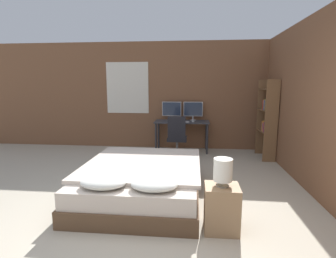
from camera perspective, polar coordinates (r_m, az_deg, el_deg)
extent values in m
plane|color=#B2A893|center=(2.90, -4.36, -24.73)|extent=(20.00, 20.00, 0.00)
cube|color=brown|center=(6.73, 2.05, 7.20)|extent=(12.00, 0.06, 2.70)
cube|color=silver|center=(6.89, -8.82, 8.83)|extent=(1.09, 0.01, 1.30)
cube|color=#A3B2CC|center=(6.89, -8.81, 8.83)|extent=(1.01, 0.01, 1.22)
cube|color=brown|center=(4.26, 30.70, 4.43)|extent=(0.06, 12.00, 2.70)
cube|color=brown|center=(4.01, -5.60, -12.80)|extent=(1.65, 2.08, 0.22)
cube|color=beige|center=(3.93, -5.65, -9.85)|extent=(1.59, 2.02, 0.22)
cube|color=beige|center=(4.00, -5.33, -7.46)|extent=(1.69, 1.75, 0.05)
ellipsoid|color=silver|center=(3.23, -13.90, -11.20)|extent=(0.55, 0.38, 0.13)
ellipsoid|color=silver|center=(3.09, -3.04, -11.92)|extent=(0.55, 0.38, 0.13)
cube|color=#997551|center=(3.14, 11.57, -16.55)|extent=(0.38, 0.35, 0.53)
cylinder|color=gray|center=(3.03, 11.75, -11.93)|extent=(0.14, 0.14, 0.01)
cylinder|color=gray|center=(3.02, 11.77, -11.36)|extent=(0.02, 0.02, 0.05)
cylinder|color=silver|center=(2.97, 11.87, -8.66)|extent=(0.21, 0.21, 0.25)
cube|color=#38383D|center=(6.43, 3.05, 1.60)|extent=(1.33, 0.57, 0.03)
cylinder|color=#2D2D33|center=(6.32, -2.65, -2.00)|extent=(0.05, 0.05, 0.72)
cylinder|color=#2D2D33|center=(6.26, 8.53, -2.21)|extent=(0.05, 0.05, 0.72)
cylinder|color=#2D2D33|center=(6.77, -2.07, -1.21)|extent=(0.05, 0.05, 0.72)
cylinder|color=#2D2D33|center=(6.72, 8.34, -1.40)|extent=(0.05, 0.05, 0.72)
cylinder|color=#B7B7BC|center=(6.62, 0.80, 2.03)|extent=(0.16, 0.16, 0.01)
cylinder|color=#B7B7BC|center=(6.62, 0.80, 2.47)|extent=(0.03, 0.03, 0.09)
cube|color=#B7B7BC|center=(6.59, 0.81, 4.41)|extent=(0.48, 0.03, 0.36)
cube|color=#232D42|center=(6.58, 0.80, 4.39)|extent=(0.45, 0.00, 0.33)
cylinder|color=#B7B7BC|center=(6.60, 5.46, 1.96)|extent=(0.16, 0.16, 0.01)
cylinder|color=#B7B7BC|center=(6.59, 5.46, 2.40)|extent=(0.03, 0.03, 0.09)
cube|color=#B7B7BC|center=(6.57, 5.49, 4.34)|extent=(0.48, 0.03, 0.36)
cube|color=#232D42|center=(6.55, 5.49, 4.33)|extent=(0.45, 0.00, 0.33)
cube|color=#B7B7BC|center=(6.25, 2.97, 1.59)|extent=(0.37, 0.13, 0.02)
ellipsoid|color=#B7B7BC|center=(6.24, 5.48, 1.63)|extent=(0.07, 0.05, 0.04)
cylinder|color=black|center=(5.94, 1.97, -6.16)|extent=(0.52, 0.52, 0.04)
cylinder|color=gray|center=(5.88, 1.98, -4.24)|extent=(0.05, 0.05, 0.37)
cube|color=black|center=(5.84, 2.00, -2.14)|extent=(0.42, 0.42, 0.07)
cube|color=black|center=(5.60, 1.88, 0.27)|extent=(0.38, 0.05, 0.49)
cube|color=brown|center=(5.89, 21.55, 1.51)|extent=(0.27, 0.02, 1.75)
cube|color=brown|center=(6.55, 19.93, 2.37)|extent=(0.27, 0.02, 1.75)
cube|color=brown|center=(6.26, 20.56, -0.41)|extent=(0.27, 0.67, 0.02)
cube|color=brown|center=(6.20, 20.81, 3.88)|extent=(0.27, 0.67, 0.02)
cube|color=brown|center=(6.17, 21.07, 8.07)|extent=(0.27, 0.67, 0.02)
cube|color=teal|center=(5.94, 21.38, 0.24)|extent=(0.22, 0.03, 0.23)
cube|color=#BCB29E|center=(5.98, 21.26, 0.11)|extent=(0.22, 0.04, 0.19)
cube|color=#7A387F|center=(6.02, 21.16, 0.32)|extent=(0.22, 0.03, 0.21)
cube|color=#B2332D|center=(6.06, 21.06, 0.40)|extent=(0.22, 0.04, 0.22)
cube|color=gold|center=(6.10, 20.96, 0.58)|extent=(0.22, 0.03, 0.24)
cube|color=#7A387F|center=(6.15, 20.83, 0.36)|extent=(0.22, 0.04, 0.18)
cube|color=orange|center=(6.19, 20.73, 0.62)|extent=(0.22, 0.04, 0.22)
cube|color=#28282D|center=(5.89, 21.65, 4.90)|extent=(0.22, 0.04, 0.25)
cube|color=#2D4784|center=(5.94, 21.52, 4.74)|extent=(0.22, 0.02, 0.21)
cube|color=#337042|center=(5.96, 21.47, 5.05)|extent=(0.22, 0.02, 0.27)
cube|color=orange|center=(6.00, 21.37, 4.93)|extent=(0.22, 0.03, 0.24)
cube|color=#2D4784|center=(6.04, 21.25, 4.85)|extent=(0.22, 0.04, 0.22)
cube|color=#2D4784|center=(6.08, 21.14, 4.88)|extent=(0.22, 0.04, 0.21)
cube|color=gold|center=(6.11, 21.06, 4.97)|extent=(0.22, 0.02, 0.23)
cube|color=#B2332D|center=(6.15, 20.97, 4.94)|extent=(0.22, 0.03, 0.21)
cube|color=#B2332D|center=(6.19, 20.87, 4.92)|extent=(0.22, 0.02, 0.20)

